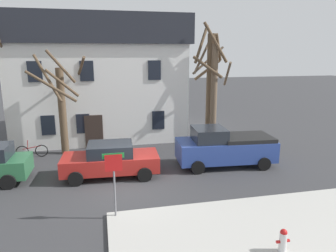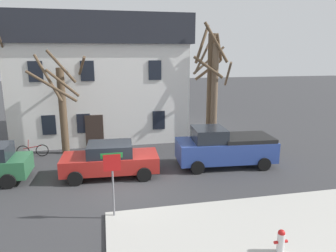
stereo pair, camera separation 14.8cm
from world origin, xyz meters
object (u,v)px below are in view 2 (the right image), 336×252
object	(u,v)px
tree_bare_mid	(62,104)
fire_hydrant	(281,240)
pickup_truck_blue	(224,147)
street_sign_pole	(112,173)
tree_bare_far	(211,83)
car_red_sedan	(110,160)
building_main	(101,77)
bicycle_leaning	(33,151)
tree_bare_end	(214,90)

from	to	relation	value
tree_bare_mid	fire_hydrant	world-z (taller)	tree_bare_mid
pickup_truck_blue	fire_hydrant	size ratio (longest dim) A/B	7.26
tree_bare_mid	street_sign_pole	distance (m)	8.56
tree_bare_far	car_red_sedan	bearing A→B (deg)	-143.45
building_main	car_red_sedan	bearing A→B (deg)	-88.17
car_red_sedan	street_sign_pole	size ratio (longest dim) A/B	1.89
tree_bare_mid	fire_hydrant	distance (m)	13.59
pickup_truck_blue	bicycle_leaning	bearing A→B (deg)	160.87
tree_bare_far	tree_bare_end	xyz separation A→B (m)	(0.09, -0.40, -0.45)
pickup_truck_blue	bicycle_leaning	size ratio (longest dim) A/B	2.98
tree_bare_mid	tree_bare_far	distance (m)	9.40
car_red_sedan	fire_hydrant	world-z (taller)	car_red_sedan
tree_bare_mid	pickup_truck_blue	distance (m)	9.46
street_sign_pole	bicycle_leaning	world-z (taller)	street_sign_pole
building_main	pickup_truck_blue	xyz separation A→B (m)	(6.22, -8.26, -3.20)
building_main	tree_bare_far	world-z (taller)	building_main
tree_bare_mid	pickup_truck_blue	bearing A→B (deg)	-23.90
pickup_truck_blue	street_sign_pole	world-z (taller)	street_sign_pole
street_sign_pole	building_main	bearing A→B (deg)	91.21
tree_bare_far	pickup_truck_blue	size ratio (longest dim) A/B	1.48
car_red_sedan	street_sign_pole	distance (m)	4.20
fire_hydrant	street_sign_pole	xyz separation A→B (m)	(-4.71, 3.16, 1.25)
building_main	tree_bare_mid	world-z (taller)	building_main
tree_bare_far	car_red_sedan	size ratio (longest dim) A/B	1.66
building_main	street_sign_pole	world-z (taller)	building_main
tree_bare_end	fire_hydrant	xyz separation A→B (m)	(-2.19, -11.89, -2.98)
pickup_truck_blue	street_sign_pole	bearing A→B (deg)	-143.89
street_sign_pole	tree_bare_far	bearing A→B (deg)	53.34
car_red_sedan	fire_hydrant	xyz separation A→B (m)	(4.70, -7.26, -0.34)
car_red_sedan	tree_bare_end	bearing A→B (deg)	33.93
car_red_sedan	street_sign_pole	xyz separation A→B (m)	(-0.01, -4.10, 0.92)
tree_bare_mid	pickup_truck_blue	xyz separation A→B (m)	(8.45, -3.74, -2.02)
tree_bare_far	tree_bare_mid	bearing A→B (deg)	-173.55
bicycle_leaning	tree_bare_far	bearing A→B (deg)	6.34
car_red_sedan	pickup_truck_blue	size ratio (longest dim) A/B	0.89
tree_bare_far	tree_bare_end	distance (m)	0.61
building_main	bicycle_leaning	xyz separation A→B (m)	(-4.05, -4.69, -3.83)
tree_bare_far	car_red_sedan	xyz separation A→B (m)	(-6.80, -5.04, -3.10)
tree_bare_far	tree_bare_end	size ratio (longest dim) A/B	1.11
tree_bare_far	street_sign_pole	bearing A→B (deg)	-126.66
car_red_sedan	street_sign_pole	world-z (taller)	street_sign_pole
building_main	pickup_truck_blue	size ratio (longest dim) A/B	2.24
tree_bare_end	pickup_truck_blue	world-z (taller)	tree_bare_end
building_main	street_sign_pole	bearing A→B (deg)	-88.79
tree_bare_far	street_sign_pole	xyz separation A→B (m)	(-6.80, -9.14, -2.18)
car_red_sedan	pickup_truck_blue	bearing A→B (deg)	2.35
fire_hydrant	bicycle_leaning	world-z (taller)	bicycle_leaning
pickup_truck_blue	fire_hydrant	world-z (taller)	pickup_truck_blue
car_red_sedan	pickup_truck_blue	distance (m)	5.96
tree_bare_mid	car_red_sedan	size ratio (longest dim) A/B	1.30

